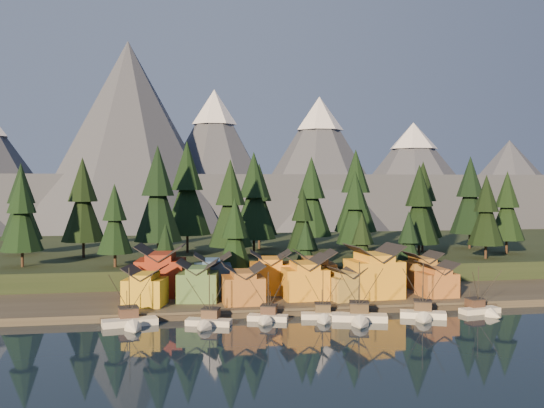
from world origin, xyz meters
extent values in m
plane|color=black|center=(0.00, 0.00, 0.00)|extent=(500.00, 500.00, 0.00)
cube|color=#383129|center=(0.00, 40.00, 0.75)|extent=(400.00, 50.00, 1.50)
cube|color=black|center=(0.00, 90.00, 3.00)|extent=(420.00, 100.00, 6.00)
cube|color=#40392E|center=(0.00, 16.50, 0.50)|extent=(80.00, 4.00, 1.00)
cube|color=#4A4E5F|center=(0.00, 240.00, 15.00)|extent=(560.00, 160.00, 30.00)
cone|color=#4A4E5F|center=(-45.00, 180.00, 45.00)|extent=(100.00, 100.00, 90.00)
cone|color=#4A4E5F|center=(-5.00, 198.00, 36.00)|extent=(80.00, 80.00, 72.00)
cone|color=white|center=(-5.00, 198.00, 63.36)|extent=(22.40, 22.40, 17.28)
cone|color=#4A4E5F|center=(45.00, 186.00, 34.00)|extent=(84.00, 84.00, 68.00)
cone|color=white|center=(45.00, 186.00, 59.84)|extent=(23.52, 23.52, 16.32)
cone|color=#4A4E5F|center=(100.00, 202.00, 29.00)|extent=(92.00, 92.00, 58.00)
cone|color=white|center=(100.00, 202.00, 51.04)|extent=(25.76, 25.76, 13.92)
cone|color=#4A4E5F|center=(160.00, 210.00, 25.00)|extent=(88.00, 88.00, 50.00)
cube|color=white|center=(-34.37, 12.36, 0.37)|extent=(10.39, 5.08, 1.68)
cone|color=white|center=(-33.27, 7.00, 0.37)|extent=(3.77, 3.96, 3.15)
cube|color=black|center=(-34.37, 12.36, -0.26)|extent=(10.64, 5.18, 0.37)
cube|color=brown|center=(-34.73, 14.14, 1.99)|extent=(3.92, 3.76, 1.89)
cube|color=black|center=(-34.73, 14.14, 3.04)|extent=(4.17, 4.00, 0.21)
cylinder|color=black|center=(-34.49, 12.95, 5.87)|extent=(0.19, 0.19, 9.44)
cylinder|color=black|center=(-35.15, 16.17, 3.46)|extent=(0.15, 0.15, 4.62)
cube|color=beige|center=(-20.05, 10.17, 0.33)|extent=(8.78, 5.26, 1.52)
cone|color=beige|center=(-21.45, 5.84, 0.33)|extent=(3.58, 3.57, 2.85)
cube|color=black|center=(-20.05, 10.17, -0.24)|extent=(8.99, 5.37, 0.33)
cube|color=brown|center=(-19.59, 11.62, 1.80)|extent=(3.76, 3.64, 1.71)
cube|color=black|center=(-19.59, 11.62, 2.75)|extent=(4.00, 3.88, 0.19)
cylinder|color=black|center=(-19.90, 10.66, 5.32)|extent=(0.17, 0.17, 8.54)
cylinder|color=black|center=(-19.06, 13.26, 3.13)|extent=(0.13, 0.13, 4.18)
cube|color=silver|center=(-8.72, 12.07, 0.32)|extent=(8.05, 4.99, 1.46)
cone|color=silver|center=(-10.03, 8.12, 0.32)|extent=(3.41, 3.32, 2.73)
cube|color=black|center=(-8.72, 12.07, -0.23)|extent=(8.24, 5.09, 0.32)
cube|color=#4A3327|center=(-8.28, 13.38, 1.73)|extent=(3.63, 3.52, 1.64)
cube|color=black|center=(-8.28, 13.38, 2.64)|extent=(3.86, 3.75, 0.18)
cylinder|color=black|center=(-8.57, 12.50, 5.10)|extent=(0.16, 0.16, 8.20)
cylinder|color=black|center=(-7.78, 14.87, 3.01)|extent=(0.13, 0.13, 4.01)
cube|color=silver|center=(2.07, 11.91, 0.32)|extent=(8.83, 4.29, 1.47)
cone|color=silver|center=(1.20, 7.34, 0.32)|extent=(3.24, 3.36, 2.75)
cube|color=black|center=(2.07, 11.91, -0.23)|extent=(9.04, 4.37, 0.32)
cube|color=brown|center=(2.36, 13.43, 1.74)|extent=(3.40, 3.25, 1.65)
cube|color=black|center=(2.36, 13.43, 2.66)|extent=(3.61, 3.47, 0.18)
cylinder|color=black|center=(2.17, 12.41, 5.13)|extent=(0.16, 0.16, 8.25)
cylinder|color=black|center=(2.69, 15.15, 3.02)|extent=(0.13, 0.13, 4.03)
cube|color=silver|center=(8.39, 8.83, 0.39)|extent=(10.93, 6.04, 1.77)
cone|color=silver|center=(6.82, 3.33, 0.39)|extent=(4.16, 4.33, 3.32)
cube|color=black|center=(8.39, 8.83, -0.28)|extent=(11.19, 6.17, 0.39)
cube|color=#473826|center=(8.91, 10.67, 2.10)|extent=(4.31, 4.16, 1.99)
cube|color=black|center=(8.91, 10.67, 3.21)|extent=(4.58, 4.43, 0.22)
cylinder|color=black|center=(8.56, 9.44, 6.19)|extent=(0.20, 0.20, 9.95)
cylinder|color=black|center=(9.50, 12.75, 3.65)|extent=(0.15, 0.15, 4.86)
cube|color=white|center=(21.44, 9.42, 0.36)|extent=(9.24, 6.07, 1.66)
cone|color=white|center=(19.70, 4.97, 0.36)|extent=(3.98, 3.90, 3.12)
cube|color=black|center=(21.44, 9.42, -0.26)|extent=(9.46, 6.20, 0.36)
cube|color=#4C3A28|center=(22.02, 10.90, 1.97)|extent=(4.23, 4.11, 1.87)
cube|color=black|center=(22.02, 10.90, 3.01)|extent=(4.50, 4.38, 0.21)
cylinder|color=black|center=(21.63, 9.91, 5.82)|extent=(0.19, 0.19, 9.35)
cylinder|color=black|center=(22.68, 12.58, 3.43)|extent=(0.15, 0.15, 4.57)
cube|color=white|center=(34.37, 11.30, 0.33)|extent=(8.63, 4.22, 1.49)
cone|color=white|center=(35.19, 6.84, 0.33)|extent=(3.25, 3.27, 2.79)
cube|color=black|center=(34.37, 11.30, -0.23)|extent=(8.84, 4.30, 0.33)
cube|color=#483226|center=(34.10, 12.79, 1.77)|extent=(3.43, 3.28, 1.67)
cube|color=black|center=(34.10, 12.79, 2.70)|extent=(3.64, 3.49, 0.19)
cylinder|color=black|center=(34.28, 11.80, 5.21)|extent=(0.17, 0.17, 8.37)
cylinder|color=black|center=(33.80, 14.47, 3.07)|extent=(0.13, 0.13, 4.09)
cube|color=gold|center=(-31.99, 23.01, 4.22)|extent=(9.38, 8.68, 5.43)
cube|color=gold|center=(-31.99, 23.01, 7.48)|extent=(5.91, 7.65, 1.11)
cube|color=#476D3B|center=(-21.26, 25.97, 4.48)|extent=(9.31, 8.55, 5.96)
cube|color=#476D3B|center=(-21.26, 25.97, 8.03)|extent=(5.62, 7.81, 1.16)
cube|color=#A3652A|center=(-12.27, 21.76, 4.26)|extent=(8.33, 7.78, 5.52)
cube|color=#A3652A|center=(-12.27, 21.76, 7.59)|extent=(4.60, 7.60, 1.16)
cube|color=orange|center=(1.31, 24.79, 4.74)|extent=(9.28, 8.22, 6.47)
cube|color=orange|center=(1.31, 24.79, 8.60)|extent=(5.15, 8.00, 1.29)
cube|color=#A88A3B|center=(9.45, 22.16, 3.95)|extent=(8.23, 8.23, 4.90)
cube|color=#A88A3B|center=(9.45, 22.16, 6.87)|extent=(5.19, 7.40, 0.96)
cube|color=gold|center=(16.57, 24.16, 5.46)|extent=(11.50, 9.96, 7.92)
cube|color=gold|center=(16.57, 24.16, 10.16)|extent=(6.67, 9.36, 1.51)
cube|color=#B4682E|center=(30.31, 22.40, 4.07)|extent=(7.75, 6.86, 5.13)
cube|color=#B4682E|center=(30.31, 22.40, 7.15)|extent=(4.39, 6.58, 1.05)
cube|color=maroon|center=(-29.02, 33.45, 5.46)|extent=(11.27, 10.29, 7.93)
cube|color=maroon|center=(-29.02, 33.45, 10.13)|extent=(6.70, 9.53, 1.43)
cube|color=#395A87|center=(-17.73, 32.89, 4.80)|extent=(8.53, 8.05, 6.61)
cube|color=#395A87|center=(-17.73, 32.89, 8.66)|extent=(4.87, 7.70, 1.14)
cube|color=orange|center=(-4.92, 32.12, 4.86)|extent=(9.72, 8.52, 6.72)
cube|color=orange|center=(-4.92, 32.12, 8.84)|extent=(5.69, 7.95, 1.26)
cube|color=olive|center=(5.54, 33.11, 4.70)|extent=(9.49, 7.98, 6.41)
cube|color=olive|center=(5.54, 33.11, 8.53)|extent=(5.40, 7.60, 1.28)
cube|color=maroon|center=(20.41, 33.76, 4.72)|extent=(9.53, 8.80, 6.44)
cube|color=maroon|center=(20.41, 33.76, 8.51)|extent=(5.84, 7.95, 1.16)
cube|color=#A7702B|center=(31.64, 33.17, 4.54)|extent=(7.87, 7.43, 6.08)
cube|color=#A7702B|center=(31.64, 33.17, 8.10)|extent=(4.50, 7.10, 1.05)
cylinder|color=#332319|center=(-62.00, 52.00, 8.03)|extent=(0.70, 0.70, 4.07)
cone|color=black|center=(-62.00, 52.00, 16.84)|extent=(9.94, 9.94, 14.00)
cone|color=black|center=(-62.00, 52.00, 24.07)|extent=(6.78, 6.78, 10.16)
cylinder|color=#332319|center=(-50.00, 68.00, 8.38)|extent=(0.70, 0.70, 4.76)
cone|color=black|center=(-50.00, 68.00, 18.69)|extent=(11.64, 11.64, 16.40)
cone|color=black|center=(-50.00, 68.00, 27.16)|extent=(7.93, 7.93, 11.90)
cylinder|color=#332319|center=(-40.00, 48.00, 7.76)|extent=(0.70, 0.70, 3.52)
cone|color=black|center=(-40.00, 48.00, 15.40)|extent=(8.61, 8.61, 12.14)
cone|color=black|center=(-40.00, 48.00, 21.66)|extent=(5.87, 5.87, 8.81)
cylinder|color=#332319|center=(-30.00, 60.00, 8.64)|extent=(0.70, 0.70, 5.28)
cone|color=black|center=(-30.00, 60.00, 20.08)|extent=(12.91, 12.91, 18.19)
cone|color=black|center=(-30.00, 60.00, 29.47)|extent=(8.80, 8.80, 13.20)
cylinder|color=#332319|center=(-22.00, 75.00, 8.84)|extent=(0.70, 0.70, 5.68)
cone|color=black|center=(-22.00, 75.00, 21.15)|extent=(13.89, 13.89, 19.57)
cone|color=black|center=(-22.00, 75.00, 31.25)|extent=(9.47, 9.47, 14.21)
cylinder|color=#332319|center=(-12.00, 50.00, 8.30)|extent=(0.70, 0.70, 4.59)
cone|color=black|center=(-12.00, 50.00, 18.25)|extent=(11.23, 11.23, 15.82)
cone|color=black|center=(-12.00, 50.00, 26.41)|extent=(7.66, 7.66, 11.48)
cylinder|color=#332319|center=(-4.00, 65.00, 8.53)|extent=(0.70, 0.70, 5.07)
cone|color=black|center=(-4.00, 65.00, 19.51)|extent=(12.38, 12.38, 17.45)
cone|color=black|center=(-4.00, 65.00, 28.51)|extent=(8.44, 8.44, 12.66)
cylinder|color=#332319|center=(6.00, 48.00, 7.67)|extent=(0.70, 0.70, 3.34)
cone|color=black|center=(6.00, 48.00, 14.91)|extent=(8.17, 8.17, 11.51)
cone|color=black|center=(6.00, 48.00, 20.85)|extent=(5.57, 5.57, 8.35)
cylinder|color=#332319|center=(14.00, 72.00, 8.45)|extent=(0.70, 0.70, 4.91)
cone|color=black|center=(14.00, 72.00, 19.08)|extent=(11.99, 11.99, 16.90)
cone|color=black|center=(14.00, 72.00, 27.80)|extent=(8.18, 8.18, 12.27)
cylinder|color=#332319|center=(22.00, 55.00, 8.06)|extent=(0.70, 0.70, 4.13)
cone|color=black|center=(22.00, 55.00, 17.00)|extent=(10.09, 10.09, 14.21)
cone|color=black|center=(22.00, 55.00, 24.34)|extent=(6.88, 6.88, 10.32)
cylinder|color=#332319|center=(30.00, 80.00, 8.69)|extent=(0.70, 0.70, 5.38)
cone|color=black|center=(30.00, 80.00, 20.35)|extent=(13.15, 13.15, 18.54)
cone|color=black|center=(30.00, 80.00, 29.92)|extent=(8.97, 8.97, 13.45)
cylinder|color=#332319|center=(38.00, 50.00, 8.20)|extent=(0.70, 0.70, 4.40)
cone|color=black|center=(38.00, 50.00, 17.74)|extent=(10.76, 10.76, 15.16)
cone|color=black|center=(38.00, 50.00, 25.56)|extent=(7.34, 7.34, 11.00)
cylinder|color=#332319|center=(46.00, 66.00, 8.33)|extent=(0.70, 0.70, 4.66)
cone|color=black|center=(46.00, 66.00, 18.43)|extent=(11.39, 11.39, 16.05)
cone|color=black|center=(46.00, 66.00, 26.71)|extent=(7.77, 7.77, 11.65)
cylinder|color=#332319|center=(56.00, 48.00, 7.97)|extent=(0.70, 0.70, 3.94)
cone|color=black|center=(56.00, 48.00, 16.49)|extent=(9.62, 9.62, 13.56)
cone|color=black|center=(56.00, 48.00, 23.49)|extent=(6.56, 6.56, 9.84)
cylinder|color=#332319|center=(64.00, 72.00, 8.50)|extent=(0.70, 0.70, 4.99)
cone|color=black|center=(64.00, 72.00, 19.31)|extent=(12.20, 12.20, 17.19)
cone|color=black|center=(64.00, 72.00, 28.18)|extent=(8.32, 8.32, 12.48)
cylinder|color=#332319|center=(0.00, 82.00, 8.30)|extent=(0.70, 0.70, 4.60)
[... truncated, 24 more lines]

